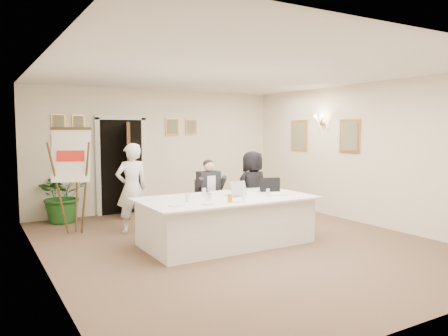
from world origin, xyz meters
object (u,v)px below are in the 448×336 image
potted_palm (63,194)px  conference_table (226,220)px  laptop (235,187)px  standing_man (132,188)px  oj_glass (230,198)px  seated_man (210,194)px  standing_woman (253,189)px  paper_stack (275,194)px  laptop_bag (270,185)px  steel_jug (209,197)px  flip_chart (73,186)px

potted_palm → conference_table: bearing=-57.1°
potted_palm → laptop: bearing=-53.6°
standing_man → oj_glass: standing_man is taller
conference_table → seated_man: 1.14m
standing_woman → paper_stack: (-0.28, -1.08, 0.06)m
standing_man → laptop_bag: bearing=143.9°
steel_jug → potted_palm: bearing=116.9°
laptop_bag → oj_glass: size_ratio=2.72×
seated_man → oj_glass: bearing=-101.7°
seated_man → standing_man: size_ratio=0.82×
standing_woman → laptop_bag: size_ratio=4.16×
laptop_bag → paper_stack: laptop_bag is taller
standing_woman → potted_palm: size_ratio=1.28×
conference_table → standing_man: standing_man is taller
laptop → paper_stack: 0.69m
seated_man → paper_stack: 1.40m
laptop_bag → oj_glass: (-1.23, -0.65, -0.06)m
steel_jug → paper_stack: bearing=-4.9°
standing_man → flip_chart: bearing=-23.0°
seated_man → flip_chart: flip_chart is taller
standing_woman → steel_jug: standing_woman is taller
conference_table → paper_stack: (0.83, -0.21, 0.40)m
seated_man → steel_jug: size_ratio=12.17×
paper_stack → oj_glass: bearing=-166.3°
standing_woman → laptop: standing_woman is taller
conference_table → potted_palm: bearing=122.9°
laptop → oj_glass: bearing=-134.3°
potted_palm → paper_stack: size_ratio=3.46×
standing_man → laptop: size_ratio=4.86×
seated_man → potted_palm: 3.08m
paper_stack → steel_jug: bearing=175.1°
seated_man → paper_stack: size_ratio=4.01×
flip_chart → oj_glass: size_ratio=14.51×
conference_table → laptop: 0.57m
seated_man → potted_palm: size_ratio=1.16×
steel_jug → laptop: bearing=17.4°
conference_table → potted_palm: potted_palm is taller
potted_palm → laptop: size_ratio=3.42×
seated_man → standing_man: 1.45m
seated_man → flip_chart: size_ratio=0.71×
laptop → paper_stack: (0.61, -0.29, -0.12)m
paper_stack → standing_man: bearing=137.1°
paper_stack → oj_glass: 1.07m
standing_woman → laptop: bearing=35.7°
conference_table → paper_stack: size_ratio=8.54×
standing_man → potted_palm: size_ratio=1.42×
laptop → flip_chart: bearing=134.6°
potted_palm → laptop_bag: (3.04, -2.94, 0.32)m
potted_palm → steel_jug: bearing=-63.1°
conference_table → oj_glass: oj_glass is taller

